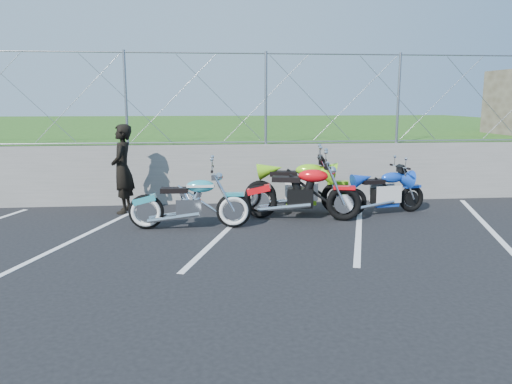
{
  "coord_description": "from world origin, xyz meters",
  "views": [
    {
      "loc": [
        -0.33,
        -7.5,
        2.27
      ],
      "look_at": [
        0.56,
        1.3,
        0.63
      ],
      "focal_mm": 35.0,
      "sensor_mm": 36.0,
      "label": 1
    }
  ],
  "objects": [
    {
      "name": "parking_lines",
      "position": [
        1.2,
        1.0,
        0.0
      ],
      "size": [
        18.29,
        4.31,
        0.01
      ],
      "color": "silver",
      "rests_on": "ground"
    },
    {
      "name": "naked_orange",
      "position": [
        1.51,
        1.72,
        0.48
      ],
      "size": [
        2.22,
        0.81,
        1.13
      ],
      "rotation": [
        0.0,
        0.0,
        -0.24
      ],
      "color": "black",
      "rests_on": "ground"
    },
    {
      "name": "grass_field",
      "position": [
        0.0,
        13.5,
        0.65
      ],
      "size": [
        30.0,
        20.0,
        1.3
      ],
      "primitive_type": "cube",
      "color": "#244F15",
      "rests_on": "ground"
    },
    {
      "name": "sportbike_blue",
      "position": [
        3.24,
        2.04,
        0.41
      ],
      "size": [
        1.84,
        0.65,
        0.96
      ],
      "rotation": [
        0.0,
        0.0,
        0.18
      ],
      "color": "black",
      "rests_on": "ground"
    },
    {
      "name": "person_standing",
      "position": [
        -2.01,
        2.68,
        0.9
      ],
      "size": [
        0.46,
        0.67,
        1.8
      ],
      "primitive_type": "imported",
      "rotation": [
        0.0,
        0.0,
        -1.61
      ],
      "color": "black",
      "rests_on": "ground"
    },
    {
      "name": "ground",
      "position": [
        0.0,
        0.0,
        0.0
      ],
      "size": [
        90.0,
        90.0,
        0.0
      ],
      "primitive_type": "plane",
      "color": "black",
      "rests_on": "ground"
    },
    {
      "name": "cruiser_turquoise",
      "position": [
        -0.6,
        1.25,
        0.44
      ],
      "size": [
        2.18,
        0.69,
        1.08
      ],
      "rotation": [
        0.0,
        0.0,
        -0.03
      ],
      "color": "black",
      "rests_on": "ground"
    },
    {
      "name": "sportbike_green",
      "position": [
        1.56,
        2.29,
        0.5
      ],
      "size": [
        2.2,
        0.78,
        1.15
      ],
      "rotation": [
        0.0,
        0.0,
        -0.18
      ],
      "color": "black",
      "rests_on": "ground"
    },
    {
      "name": "retaining_wall",
      "position": [
        0.0,
        3.5,
        0.65
      ],
      "size": [
        30.0,
        0.22,
        1.3
      ],
      "primitive_type": "cube",
      "color": "slate",
      "rests_on": "ground"
    },
    {
      "name": "chain_link_fence",
      "position": [
        0.0,
        3.5,
        2.3
      ],
      "size": [
        28.0,
        0.03,
        2.0
      ],
      "color": "gray",
      "rests_on": "retaining_wall"
    }
  ]
}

